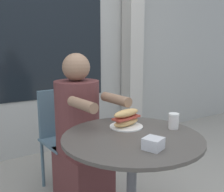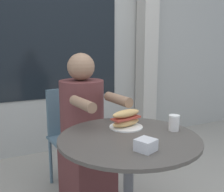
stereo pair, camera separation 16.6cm
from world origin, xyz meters
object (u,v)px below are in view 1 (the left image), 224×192
cafe_table (132,166)px  sandwich_on_plate (126,119)px  diner_chair (62,129)px  seated_diner (80,141)px  drink_cup (174,121)px

cafe_table → sandwich_on_plate: sandwich_on_plate is taller
diner_chair → seated_diner: seated_diner is taller
seated_diner → drink_cup: 0.76m
drink_cup → seated_diner: bearing=119.7°
sandwich_on_plate → drink_cup: (0.23, -0.19, -0.00)m
cafe_table → drink_cup: 0.39m
cafe_table → sandwich_on_plate: (0.07, 0.16, 0.24)m
sandwich_on_plate → drink_cup: sandwich_on_plate is taller
seated_diner → sandwich_on_plate: seated_diner is taller
cafe_table → seated_diner: seated_diner is taller
cafe_table → sandwich_on_plate: size_ratio=3.68×
sandwich_on_plate → drink_cup: size_ratio=2.27×
cafe_table → seated_diner: bearing=95.2°
diner_chair → seated_diner: bearing=86.8°
cafe_table → drink_cup: bearing=-5.5°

